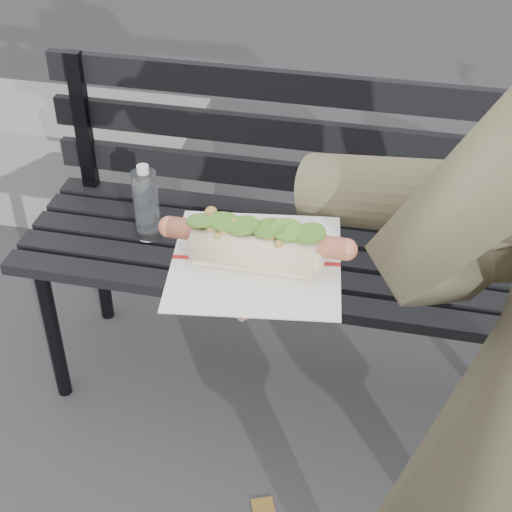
{
  "coord_description": "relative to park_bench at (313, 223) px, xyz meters",
  "views": [
    {
      "loc": [
        0.18,
        -0.78,
        1.67
      ],
      "look_at": [
        0.03,
        -0.1,
        1.14
      ],
      "focal_mm": 55.0,
      "sensor_mm": 36.0,
      "label": 1
    }
  ],
  "objects": [
    {
      "name": "park_bench",
      "position": [
        0.0,
        0.0,
        0.0
      ],
      "size": [
        1.5,
        0.44,
        0.88
      ],
      "color": "black",
      "rests_on": "ground"
    },
    {
      "name": "held_hotdog",
      "position": [
        0.26,
        -0.89,
        0.65
      ],
      "size": [
        0.64,
        0.32,
        0.2
      ],
      "color": "brown"
    },
    {
      "name": "concrete_block",
      "position": [
        -1.11,
        0.69,
        -0.32
      ],
      "size": [
        1.2,
        0.4,
        0.4
      ],
      "primitive_type": "cube",
      "color": "slate",
      "rests_on": "ground"
    }
  ]
}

